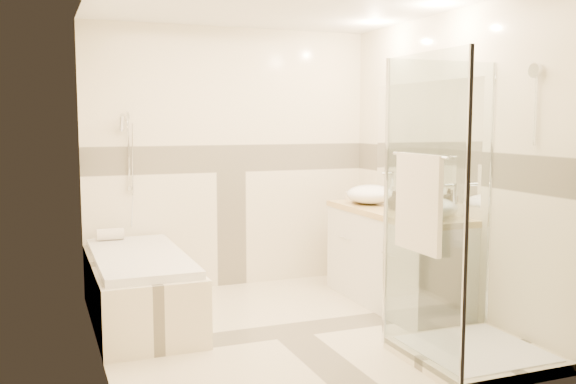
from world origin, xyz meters
name	(u,v)px	position (x,y,z in m)	size (l,w,h in m)	color
room	(294,168)	(0.06, 0.01, 1.26)	(2.82, 3.02, 2.52)	beige
bathtub	(140,284)	(-1.02, 0.65, 0.31)	(0.75, 1.70, 0.56)	beige
vanity	(395,257)	(1.12, 0.30, 0.43)	(0.58, 1.62, 0.85)	white
shower_enclosure	(456,287)	(0.83, -0.97, 0.51)	(0.96, 0.93, 2.04)	beige
vessel_sink_near	(371,194)	(1.10, 0.72, 0.94)	(0.45, 0.45, 0.18)	white
vessel_sink_far	(431,208)	(1.10, -0.25, 0.93)	(0.42, 0.42, 0.17)	white
faucet_near	(391,184)	(1.32, 0.72, 1.02)	(0.12, 0.03, 0.30)	silver
faucet_far	(454,197)	(1.32, -0.25, 1.01)	(0.11, 0.03, 0.28)	silver
amenity_bottle_a	(397,201)	(1.10, 0.25, 0.93)	(0.07, 0.07, 0.15)	black
amenity_bottle_b	(394,200)	(1.10, 0.30, 0.93)	(0.13, 0.13, 0.16)	black
folded_towels	(355,196)	(1.10, 1.02, 0.89)	(0.14, 0.23, 0.07)	white
rolled_towel	(110,234)	(-1.18, 1.32, 0.61)	(0.11, 0.11, 0.23)	white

